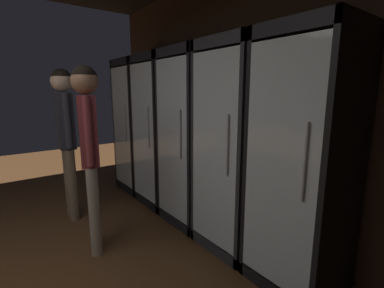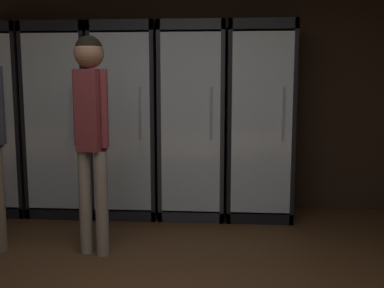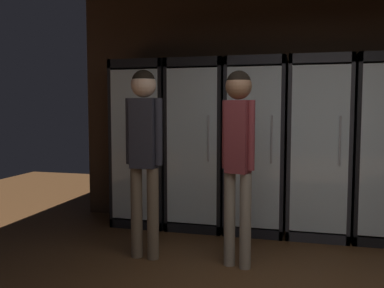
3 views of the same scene
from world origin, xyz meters
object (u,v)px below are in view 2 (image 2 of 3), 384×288
at_px(cooler_right, 193,122).
at_px(shopper_far, 91,117).
at_px(cooler_far_right, 259,124).
at_px(cooler_far_left, 4,121).
at_px(cooler_left, 65,122).
at_px(cooler_center, 129,122).

relative_size(cooler_right, shopper_far, 1.14).
relative_size(cooler_right, cooler_far_right, 1.00).
bearing_deg(cooler_far_left, shopper_far, -42.05).
distance_m(cooler_left, cooler_center, 0.67).
relative_size(cooler_far_left, cooler_center, 1.00).
bearing_deg(cooler_right, cooler_far_left, 179.97).
bearing_deg(shopper_far, cooler_center, 88.38).
relative_size(cooler_left, shopper_far, 1.14).
relative_size(cooler_far_right, shopper_far, 1.14).
distance_m(cooler_center, shopper_far, 1.20).
distance_m(cooler_far_left, cooler_center, 1.35).
distance_m(cooler_left, cooler_right, 1.35).
xyz_separation_m(cooler_center, cooler_far_right, (1.35, -0.00, -0.01)).
xyz_separation_m(cooler_left, cooler_center, (0.67, 0.00, 0.00)).
bearing_deg(cooler_far_right, shopper_far, -139.41).
relative_size(cooler_left, cooler_center, 1.00).
height_order(cooler_center, cooler_right, same).
distance_m(cooler_center, cooler_right, 0.67).
relative_size(cooler_far_left, shopper_far, 1.14).
relative_size(cooler_center, cooler_right, 1.00).
height_order(cooler_left, shopper_far, cooler_left).
bearing_deg(cooler_center, cooler_right, -0.07).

